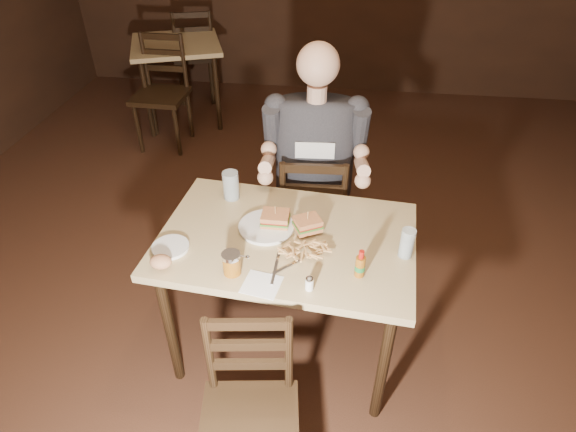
# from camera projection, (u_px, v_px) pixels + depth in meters

# --- Properties ---
(room_shell) EXTENTS (7.00, 7.00, 7.00)m
(room_shell) POSITION_uv_depth(u_px,v_px,m) (333.00, 90.00, 1.95)
(room_shell) COLOR black
(room_shell) RESTS_ON ground
(main_table) EXTENTS (1.21, 0.86, 0.77)m
(main_table) POSITION_uv_depth(u_px,v_px,m) (287.00, 251.00, 2.24)
(main_table) COLOR tan
(main_table) RESTS_ON ground
(bg_table) EXTENTS (1.03, 1.03, 0.77)m
(bg_table) POSITION_uv_depth(u_px,v_px,m) (177.00, 52.00, 4.53)
(bg_table) COLOR tan
(bg_table) RESTS_ON ground
(chair_far) EXTENTS (0.44, 0.47, 0.89)m
(chair_far) POSITION_uv_depth(u_px,v_px,m) (313.00, 212.00, 2.89)
(chair_far) COLOR black
(chair_far) RESTS_ON ground
(chair_near) EXTENTS (0.43, 0.46, 0.82)m
(chair_near) POSITION_uv_depth(u_px,v_px,m) (249.00, 426.00, 1.84)
(chair_near) COLOR black
(chair_near) RESTS_ON ground
(bg_chair_far) EXTENTS (0.57, 0.59, 0.96)m
(bg_chair_far) POSITION_uv_depth(u_px,v_px,m) (196.00, 54.00, 5.09)
(bg_chair_far) COLOR black
(bg_chair_far) RESTS_ON ground
(bg_chair_near) EXTENTS (0.45, 0.49, 0.96)m
(bg_chair_near) POSITION_uv_depth(u_px,v_px,m) (160.00, 95.00, 4.21)
(bg_chair_near) COLOR black
(bg_chair_near) RESTS_ON ground
(diner) EXTENTS (0.60, 0.49, 1.00)m
(diner) POSITION_uv_depth(u_px,v_px,m) (315.00, 140.00, 2.55)
(diner) COLOR #302F34
(diner) RESTS_ON chair_far
(dinner_plate) EXTENTS (0.27, 0.27, 0.01)m
(dinner_plate) POSITION_uv_depth(u_px,v_px,m) (266.00, 228.00, 2.23)
(dinner_plate) COLOR white
(dinner_plate) RESTS_ON main_table
(sandwich_left) EXTENTS (0.13, 0.11, 0.11)m
(sandwich_left) POSITION_uv_depth(u_px,v_px,m) (275.00, 215.00, 2.21)
(sandwich_left) COLOR #DC894D
(sandwich_left) RESTS_ON dinner_plate
(sandwich_right) EXTENTS (0.15, 0.14, 0.10)m
(sandwich_right) POSITION_uv_depth(u_px,v_px,m) (308.00, 221.00, 2.18)
(sandwich_right) COLOR #DC894D
(sandwich_right) RESTS_ON dinner_plate
(fries_pile) EXTENTS (0.26, 0.19, 0.04)m
(fries_pile) POSITION_uv_depth(u_px,v_px,m) (305.00, 248.00, 2.08)
(fries_pile) COLOR tan
(fries_pile) RESTS_ON dinner_plate
(ketchup_dollop) EXTENTS (0.05, 0.05, 0.01)m
(ketchup_dollop) POSITION_uv_depth(u_px,v_px,m) (300.00, 227.00, 2.22)
(ketchup_dollop) COLOR maroon
(ketchup_dollop) RESTS_ON dinner_plate
(glass_left) EXTENTS (0.09, 0.09, 0.15)m
(glass_left) POSITION_uv_depth(u_px,v_px,m) (231.00, 185.00, 2.40)
(glass_left) COLOR silver
(glass_left) RESTS_ON main_table
(glass_right) EXTENTS (0.07, 0.07, 0.14)m
(glass_right) POSITION_uv_depth(u_px,v_px,m) (407.00, 243.00, 2.05)
(glass_right) COLOR silver
(glass_right) RESTS_ON main_table
(hot_sauce) EXTENTS (0.04, 0.04, 0.13)m
(hot_sauce) POSITION_uv_depth(u_px,v_px,m) (360.00, 263.00, 1.95)
(hot_sauce) COLOR #894D0F
(hot_sauce) RESTS_ON main_table
(salt_shaker) EXTENTS (0.04, 0.04, 0.06)m
(salt_shaker) POSITION_uv_depth(u_px,v_px,m) (309.00, 283.00, 1.91)
(salt_shaker) COLOR white
(salt_shaker) RESTS_ON main_table
(syrup_dispenser) EXTENTS (0.09, 0.09, 0.10)m
(syrup_dispenser) POSITION_uv_depth(u_px,v_px,m) (232.00, 263.00, 1.97)
(syrup_dispenser) COLOR #894D0F
(syrup_dispenser) RESTS_ON main_table
(napkin) EXTENTS (0.17, 0.16, 0.00)m
(napkin) POSITION_uv_depth(u_px,v_px,m) (262.00, 285.00, 1.94)
(napkin) COLOR white
(napkin) RESTS_ON main_table
(knife) EXTENTS (0.01, 0.20, 0.00)m
(knife) POSITION_uv_depth(u_px,v_px,m) (275.00, 268.00, 2.02)
(knife) COLOR silver
(knife) RESTS_ON napkin
(fork) EXTENTS (0.12, 0.11, 0.00)m
(fork) POSITION_uv_depth(u_px,v_px,m) (287.00, 267.00, 2.02)
(fork) COLOR silver
(fork) RESTS_ON napkin
(side_plate) EXTENTS (0.17, 0.17, 0.01)m
(side_plate) POSITION_uv_depth(u_px,v_px,m) (171.00, 248.00, 2.12)
(side_plate) COLOR white
(side_plate) RESTS_ON main_table
(bread_roll) EXTENTS (0.10, 0.08, 0.06)m
(bread_roll) POSITION_uv_depth(u_px,v_px,m) (161.00, 262.00, 2.00)
(bread_roll) COLOR tan
(bread_roll) RESTS_ON side_plate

